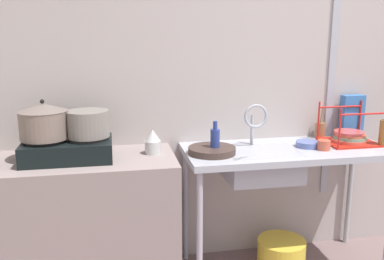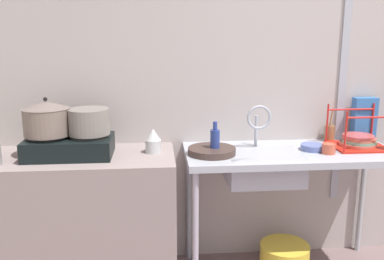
# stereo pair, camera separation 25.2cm
# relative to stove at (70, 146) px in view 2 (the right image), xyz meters

# --- Properties ---
(wall_back) EXTENTS (5.44, 0.10, 2.71)m
(wall_back) POSITION_rel_stove_xyz_m (1.68, 0.32, 0.46)
(wall_back) COLOR #B4AAA6
(wall_back) RESTS_ON ground
(wall_metal_strip) EXTENTS (0.05, 0.01, 2.17)m
(wall_metal_strip) POSITION_rel_stove_xyz_m (1.77, 0.27, 0.59)
(wall_metal_strip) COLOR #A7ABB8
(counter_concrete) EXTENTS (1.17, 0.55, 0.84)m
(counter_concrete) POSITION_rel_stove_xyz_m (0.03, -0.00, -0.48)
(counter_concrete) COLOR gray
(counter_concrete) RESTS_ON ground
(counter_sink) EXTENTS (1.32, 0.55, 0.84)m
(counter_sink) POSITION_rel_stove_xyz_m (1.35, -0.00, -0.14)
(counter_sink) COLOR #A7ABB8
(counter_sink) RESTS_ON ground
(stove) EXTENTS (0.50, 0.32, 0.13)m
(stove) POSITION_rel_stove_xyz_m (0.00, 0.00, 0.00)
(stove) COLOR black
(stove) RESTS_ON counter_concrete
(pot_on_left_burner) EXTENTS (0.27, 0.27, 0.22)m
(pot_on_left_burner) POSITION_rel_stove_xyz_m (-0.12, -0.00, 0.17)
(pot_on_left_burner) COLOR #79695E
(pot_on_left_burner) RESTS_ON stove
(pot_on_right_burner) EXTENTS (0.24, 0.24, 0.15)m
(pot_on_right_burner) POSITION_rel_stove_xyz_m (0.12, -0.00, 0.14)
(pot_on_right_burner) COLOR gray
(pot_on_right_burner) RESTS_ON stove
(percolator) EXTENTS (0.10, 0.10, 0.15)m
(percolator) POSITION_rel_stove_xyz_m (0.49, 0.03, 0.01)
(percolator) COLOR silver
(percolator) RESTS_ON counter_concrete
(sink_basin) EXTENTS (0.46, 0.33, 0.18)m
(sink_basin) POSITION_rel_stove_xyz_m (1.16, -0.05, -0.15)
(sink_basin) COLOR #A7ABB8
(sink_basin) RESTS_ON counter_sink
(faucet) EXTENTS (0.16, 0.09, 0.28)m
(faucet) POSITION_rel_stove_xyz_m (1.16, 0.09, 0.12)
(faucet) COLOR #A7ABB8
(faucet) RESTS_ON counter_sink
(frying_pan) EXTENTS (0.29, 0.29, 0.04)m
(frying_pan) POSITION_rel_stove_xyz_m (0.84, -0.03, -0.04)
(frying_pan) COLOR #3F2F29
(frying_pan) RESTS_ON counter_sink
(dish_rack) EXTENTS (0.33, 0.30, 0.26)m
(dish_rack) POSITION_rel_stove_xyz_m (1.80, 0.04, -0.02)
(dish_rack) COLOR red
(dish_rack) RESTS_ON counter_sink
(cup_by_rack) EXTENTS (0.08, 0.08, 0.06)m
(cup_by_rack) POSITION_rel_stove_xyz_m (1.55, -0.09, -0.03)
(cup_by_rack) COLOR #C2553C
(cup_by_rack) RESTS_ON counter_sink
(small_bowl_on_drainboard) EXTENTS (0.15, 0.15, 0.04)m
(small_bowl_on_drainboard) POSITION_rel_stove_xyz_m (1.49, 0.00, -0.04)
(small_bowl_on_drainboard) COLOR #5569AC
(small_bowl_on_drainboard) RESTS_ON counter_sink
(bottle_by_sink) EXTENTS (0.06, 0.06, 0.20)m
(bottle_by_sink) POSITION_rel_stove_xyz_m (0.86, -0.03, 0.02)
(bottle_by_sink) COLOR navy
(bottle_by_sink) RESTS_ON counter_sink
(cereal_box) EXTENTS (0.16, 0.07, 0.29)m
(cereal_box) POSITION_rel_stove_xyz_m (1.92, 0.22, 0.08)
(cereal_box) COLOR #356EB9
(cereal_box) RESTS_ON counter_sink
(utensil_jar) EXTENTS (0.07, 0.07, 0.22)m
(utensil_jar) POSITION_rel_stove_xyz_m (1.68, 0.22, -0.01)
(utensil_jar) COLOR #946643
(utensil_jar) RESTS_ON counter_sink
(bucket_on_floor) EXTENTS (0.32, 0.32, 0.20)m
(bucket_on_floor) POSITION_rel_stove_xyz_m (1.34, -0.01, -0.80)
(bucket_on_floor) COLOR gold
(bucket_on_floor) RESTS_ON ground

